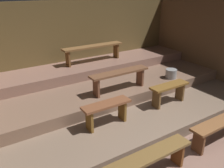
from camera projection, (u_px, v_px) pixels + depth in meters
name	position (u px, v px, depth m)	size (l,w,h in m)	color
ground	(130.00, 118.00, 5.30)	(6.87, 5.67, 0.08)	#7E5E51
wall_back	(80.00, 43.00, 6.73)	(6.87, 0.06, 2.37)	brown
wall_right	(223.00, 47.00, 6.36)	(0.06, 5.67, 2.37)	brown
platform_lower	(115.00, 101.00, 5.72)	(6.07, 3.61, 0.25)	#796452
platform_middle	(102.00, 84.00, 6.09)	(6.07, 2.40, 0.25)	#7C5E4B
platform_upper	(90.00, 68.00, 6.51)	(6.07, 1.08, 0.25)	#896354
bench_lower_left	(106.00, 109.00, 4.41)	(0.95, 0.28, 0.46)	brown
bench_lower_right	(169.00, 90.00, 5.22)	(0.95, 0.28, 0.46)	brown
bench_middle_center	(119.00, 76.00, 5.28)	(1.43, 0.28, 0.46)	brown
bench_upper_center	(93.00, 49.00, 6.47)	(1.75, 0.28, 0.46)	brown
pail_middle	(171.00, 74.00, 6.09)	(0.28, 0.28, 0.23)	gray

